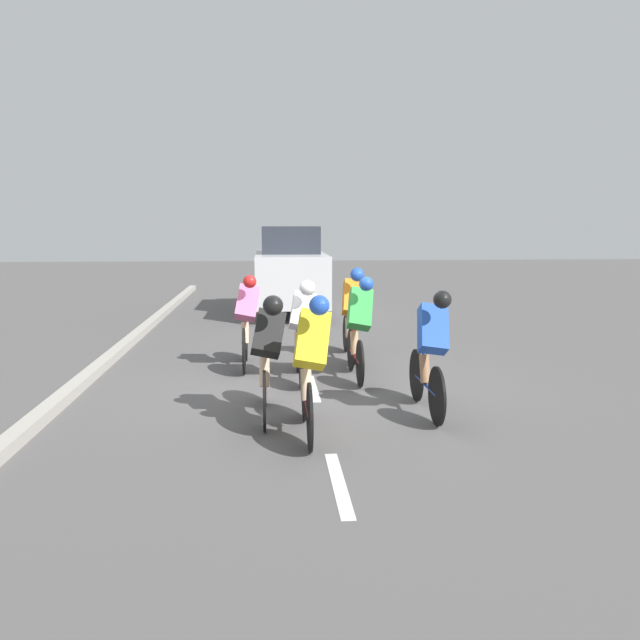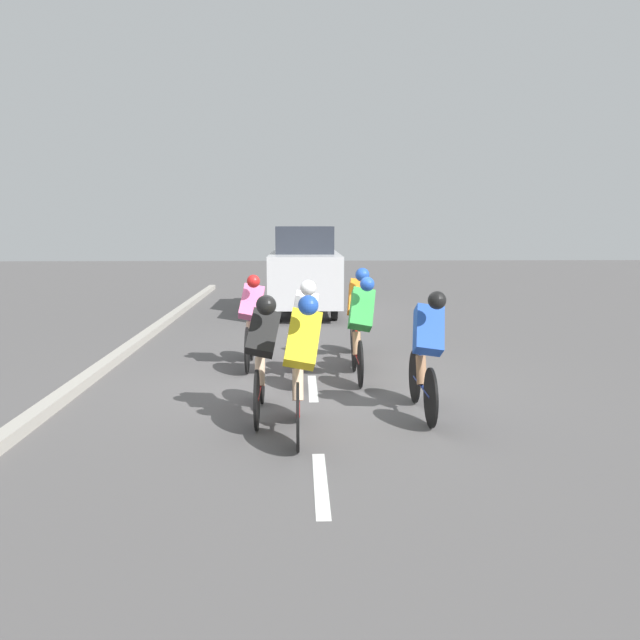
% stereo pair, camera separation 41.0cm
% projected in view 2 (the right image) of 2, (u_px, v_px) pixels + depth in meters
% --- Properties ---
extents(ground_plane, '(60.00, 60.00, 0.00)m').
position_uv_depth(ground_plane, '(313.00, 388.00, 8.61)').
color(ground_plane, '#565454').
extents(lane_stripe_near, '(0.12, 1.40, 0.01)m').
position_uv_depth(lane_stripe_near, '(321.00, 483.00, 5.43)').
color(lane_stripe_near, white).
rests_on(lane_stripe_near, ground).
extents(lane_stripe_mid, '(0.12, 1.40, 0.01)m').
position_uv_depth(lane_stripe_mid, '(313.00, 388.00, 8.59)').
color(lane_stripe_mid, white).
rests_on(lane_stripe_mid, ground).
extents(lane_stripe_far, '(0.12, 1.40, 0.01)m').
position_uv_depth(lane_stripe_far, '(309.00, 344.00, 11.76)').
color(lane_stripe_far, white).
rests_on(lane_stripe_far, ground).
extents(curb, '(0.20, 26.75, 0.14)m').
position_uv_depth(curb, '(78.00, 385.00, 8.48)').
color(curb, '#A8A399').
rests_on(curb, ground).
extents(cyclist_pink, '(0.42, 1.66, 1.48)m').
position_uv_depth(cyclist_pink, '(251.00, 319.00, 9.75)').
color(cyclist_pink, black).
rests_on(cyclist_pink, ground).
extents(cyclist_green, '(0.42, 1.64, 1.52)m').
position_uv_depth(cyclist_green, '(360.00, 326.00, 8.93)').
color(cyclist_green, black).
rests_on(cyclist_green, ground).
extents(cyclist_black, '(0.42, 1.70, 1.47)m').
position_uv_depth(cyclist_black, '(262.00, 353.00, 7.17)').
color(cyclist_black, black).
rests_on(cyclist_black, ground).
extents(cyclist_blue, '(0.40, 1.65, 1.50)m').
position_uv_depth(cyclist_blue, '(426.00, 351.00, 7.24)').
color(cyclist_blue, black).
rests_on(cyclist_blue, ground).
extents(cyclist_yellow, '(0.43, 1.69, 1.54)m').
position_uv_depth(cyclist_yellow, '(301.00, 363.00, 6.53)').
color(cyclist_yellow, black).
rests_on(cyclist_yellow, ground).
extents(cyclist_orange, '(0.40, 1.69, 1.55)m').
position_uv_depth(cyclist_orange, '(358.00, 311.00, 10.30)').
color(cyclist_orange, black).
rests_on(cyclist_orange, ground).
extents(cyclist_white, '(0.42, 1.65, 1.48)m').
position_uv_depth(cyclist_white, '(303.00, 327.00, 8.91)').
color(cyclist_white, black).
rests_on(cyclist_white, ground).
extents(support_car, '(1.70, 4.08, 2.18)m').
position_uv_depth(support_car, '(305.00, 270.00, 15.75)').
color(support_car, black).
rests_on(support_car, ground).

